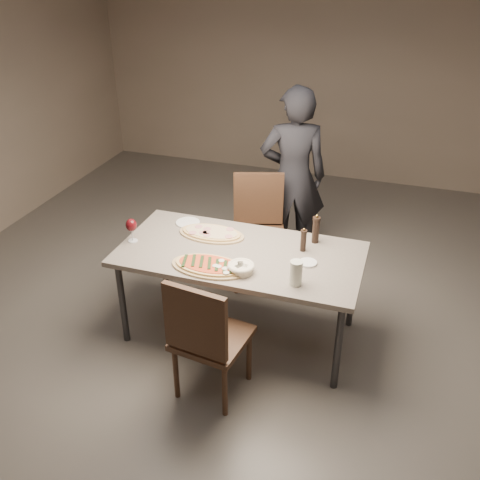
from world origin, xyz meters
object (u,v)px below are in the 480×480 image
(pepper_mill_left, at_px, (303,240))
(chair_far, at_px, (258,223))
(dining_table, at_px, (240,258))
(ham_pizza, at_px, (211,233))
(chair_near, at_px, (205,335))
(carafe, at_px, (296,273))
(diner, at_px, (293,177))
(zucchini_pizza, at_px, (210,266))
(bread_basket, at_px, (241,267))

(pepper_mill_left, distance_m, chair_far, 0.92)
(dining_table, xyz_separation_m, chair_far, (-0.10, 0.84, -0.14))
(ham_pizza, height_order, chair_near, chair_near)
(dining_table, bearing_deg, carafe, -30.80)
(carafe, height_order, diner, diner)
(pepper_mill_left, height_order, chair_far, chair_far)
(pepper_mill_left, bearing_deg, diner, 107.03)
(zucchini_pizza, bearing_deg, chair_near, -69.68)
(carafe, xyz_separation_m, diner, (-0.39, 1.56, 0.01))
(carafe, xyz_separation_m, chair_far, (-0.59, 1.13, -0.29))
(diner, bearing_deg, zucchini_pizza, 63.05)
(dining_table, bearing_deg, diner, 85.64)
(diner, bearing_deg, ham_pizza, 51.94)
(zucchini_pizza, bearing_deg, diner, 85.23)
(chair_near, distance_m, chair_far, 1.58)
(chair_near, bearing_deg, dining_table, 98.10)
(diner, bearing_deg, chair_far, 46.36)
(zucchini_pizza, relative_size, chair_far, 0.56)
(pepper_mill_left, relative_size, diner, 0.11)
(pepper_mill_left, relative_size, chair_near, 0.20)
(dining_table, bearing_deg, pepper_mill_left, 20.41)
(pepper_mill_left, relative_size, chair_far, 0.19)
(bread_basket, height_order, carafe, carafe)
(zucchini_pizza, bearing_deg, chair_far, 92.24)
(zucchini_pizza, distance_m, diner, 1.57)
(ham_pizza, bearing_deg, pepper_mill_left, 13.46)
(zucchini_pizza, distance_m, chair_near, 0.53)
(zucchini_pizza, distance_m, pepper_mill_left, 0.72)
(dining_table, relative_size, zucchini_pizza, 3.24)
(pepper_mill_left, height_order, carafe, pepper_mill_left)
(bread_basket, xyz_separation_m, diner, (0.00, 1.54, 0.06))
(zucchini_pizza, height_order, chair_far, chair_far)
(ham_pizza, bearing_deg, diner, 84.95)
(carafe, xyz_separation_m, chair_near, (-0.48, -0.44, -0.30))
(chair_near, bearing_deg, diner, 95.14)
(chair_near, distance_m, diner, 2.03)
(zucchini_pizza, height_order, pepper_mill_left, pepper_mill_left)
(bread_basket, xyz_separation_m, carafe, (0.39, -0.02, 0.05))
(bread_basket, bearing_deg, dining_table, 109.59)
(pepper_mill_left, xyz_separation_m, chair_near, (-0.43, -0.89, -0.30))
(bread_basket, bearing_deg, zucchini_pizza, -176.92)
(bread_basket, relative_size, chair_near, 0.20)
(bread_basket, bearing_deg, diner, 89.89)
(chair_far, bearing_deg, dining_table, 80.12)
(ham_pizza, distance_m, chair_near, 0.98)
(chair_far, bearing_deg, carafe, 100.58)
(chair_near, relative_size, chair_far, 0.97)
(dining_table, relative_size, carafe, 10.14)
(zucchini_pizza, bearing_deg, carafe, 2.49)
(dining_table, bearing_deg, bread_basket, -70.41)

